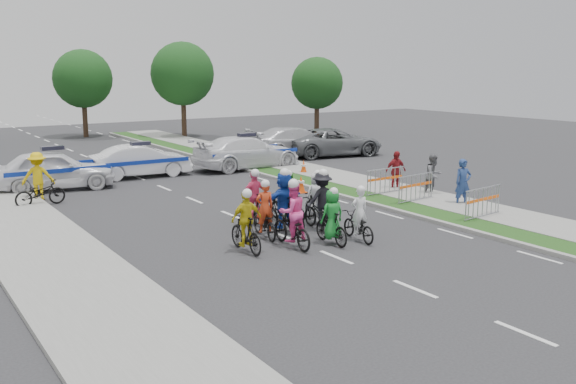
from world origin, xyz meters
TOP-DOWN VIEW (x-y plane):
  - ground at (0.00, 0.00)m, footprint 90.00×90.00m
  - curb_right at (5.10, 5.00)m, footprint 0.20×60.00m
  - grass_strip at (5.80, 5.00)m, footprint 1.20×60.00m
  - sidewalk_right at (7.60, 5.00)m, footprint 2.40×60.00m
  - sidewalk_left at (-6.50, 5.00)m, footprint 3.00×60.00m
  - rider_0 at (1.59, 1.02)m, footprint 0.79×1.70m
  - rider_1 at (0.70, 1.14)m, footprint 0.73×1.63m
  - rider_2 at (-0.43, 1.53)m, footprint 0.86×1.98m
  - rider_3 at (-1.77, 1.79)m, footprint 0.91×1.73m
  - rider_4 at (1.36, 2.56)m, footprint 1.13×1.98m
  - rider_5 at (0.26, 3.03)m, footprint 1.68×2.00m
  - rider_6 at (-0.56, 2.83)m, footprint 0.90×1.83m
  - rider_7 at (1.79, 3.43)m, footprint 0.83×1.76m
  - rider_8 at (1.17, 4.23)m, footprint 0.88×1.78m
  - rider_9 at (0.02, 4.42)m, footprint 0.95×1.78m
  - police_car_0 at (-3.95, 14.22)m, footprint 5.16×2.76m
  - police_car_1 at (0.23, 15.25)m, footprint 4.63×1.92m
  - police_car_2 at (5.58, 14.72)m, footprint 5.68×2.41m
  - civilian_sedan at (10.22, 17.12)m, footprint 6.02×3.10m
  - civilian_suv at (12.10, 16.11)m, footprint 6.09×3.61m
  - spectator_0 at (7.83, 2.63)m, footprint 0.74×0.59m
  - spectator_1 at (8.37, 4.62)m, footprint 0.82×0.64m
  - spectator_2 at (7.86, 6.26)m, footprint 1.01×0.53m
  - marshal_hiviz at (-4.98, 12.32)m, footprint 1.35×1.00m
  - barrier_0 at (6.70, 0.74)m, footprint 2.05×0.74m
  - barrier_1 at (6.70, 3.89)m, footprint 2.05×0.74m
  - barrier_2 at (6.70, 5.60)m, footprint 2.02×0.60m
  - cone_0 at (4.31, 8.02)m, footprint 0.40×0.40m
  - cone_1 at (6.91, 11.61)m, footprint 0.40×0.40m
  - parked_bike at (-5.19, 11.18)m, footprint 1.93×0.90m
  - tree_1 at (9.00, 30.00)m, footprint 4.55×4.55m
  - tree_2 at (18.00, 26.00)m, footprint 3.85×3.85m
  - tree_4 at (3.00, 34.00)m, footprint 4.20×4.20m

SIDE VIEW (x-z plane):
  - ground at x=0.00m, z-range 0.00..0.00m
  - grass_strip at x=5.80m, z-range 0.00..0.11m
  - curb_right at x=5.10m, z-range 0.00..0.12m
  - sidewalk_right at x=7.60m, z-range 0.00..0.13m
  - sidewalk_left at x=-6.50m, z-range 0.00..0.13m
  - cone_0 at x=4.31m, z-range -0.01..0.69m
  - cone_1 at x=6.91m, z-range -0.01..0.69m
  - parked_bike at x=-5.19m, z-range 0.00..0.98m
  - rider_0 at x=1.59m, z-range -0.28..1.39m
  - barrier_0 at x=6.70m, z-range 0.00..1.12m
  - barrier_1 at x=6.70m, z-range 0.00..1.12m
  - barrier_2 at x=6.70m, z-range 0.00..1.12m
  - rider_6 at x=-0.56m, z-range -0.30..1.49m
  - rider_8 at x=1.17m, z-range -0.22..1.52m
  - rider_1 at x=0.70m, z-range -0.18..1.51m
  - rider_3 at x=-1.77m, z-range -0.21..1.60m
  - rider_7 at x=1.79m, z-range -0.20..1.60m
  - rider_9 at x=0.02m, z-range -0.21..1.63m
  - rider_2 at x=-0.43m, z-range -0.26..1.73m
  - police_car_1 at x=0.23m, z-range 0.00..1.49m
  - rider_4 at x=1.36m, z-range -0.23..1.75m
  - civilian_suv at x=12.10m, z-range 0.00..1.59m
  - police_car_2 at x=5.58m, z-range 0.00..1.63m
  - spectator_2 at x=7.86m, z-range 0.00..1.65m
  - civilian_sedan at x=10.22m, z-range 0.00..1.67m
  - police_car_0 at x=-3.95m, z-range 0.00..1.67m
  - spectator_1 at x=8.37m, z-range 0.00..1.67m
  - rider_5 at x=0.26m, z-range -0.17..1.86m
  - spectator_0 at x=7.83m, z-range 0.00..1.76m
  - marshal_hiviz at x=-4.98m, z-range 0.00..1.86m
  - tree_2 at x=18.00m, z-range 0.95..6.72m
  - tree_4 at x=3.00m, z-range 1.04..7.34m
  - tree_1 at x=9.00m, z-range 1.12..7.95m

